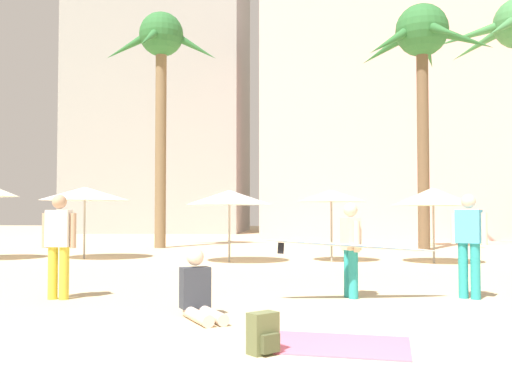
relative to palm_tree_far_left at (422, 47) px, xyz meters
name	(u,v)px	position (x,y,z in m)	size (l,w,h in m)	color
ground	(334,382)	(-4.60, -17.68, -7.96)	(120.00, 120.00, 0.00)	beige
hotel_pink	(400,131)	(1.43, 13.16, -1.44)	(16.75, 11.24, 13.04)	beige
hotel_tower_gray	(165,15)	(-15.35, 21.40, 9.19)	(12.58, 11.04, 34.31)	gray
palm_tree_far_left	(422,47)	(0.00, 0.00, 0.00)	(5.37, 5.58, 9.67)	brown
palm_tree_left	(161,57)	(-10.61, 0.71, 0.03)	(4.76, 4.84, 9.88)	brown
cafe_umbrella_0	(433,196)	(-1.02, -5.92, -6.05)	(2.40, 2.40, 2.18)	gray
cafe_umbrella_2	(85,194)	(-11.62, -5.05, -5.91)	(2.80, 2.80, 2.27)	gray
cafe_umbrella_4	(229,197)	(-6.91, -5.99, -6.07)	(2.54, 2.54, 2.11)	gray
cafe_umbrella_5	(331,196)	(-3.91, -5.60, -6.01)	(2.06, 2.06, 2.13)	gray
beach_towel	(335,345)	(-4.51, -16.34, -7.96)	(1.58, 1.10, 0.01)	#EF6684
backpack	(264,334)	(-5.26, -16.77, -7.76)	(0.35, 0.35, 0.42)	#5B613B
person_mid_right	(351,246)	(-4.01, -12.96, -7.08)	(2.97, 1.03, 1.61)	teal
person_far_left	(59,242)	(-8.88, -13.35, -7.01)	(0.61, 0.26, 1.74)	gold
person_near_right	(199,294)	(-6.25, -14.90, -7.64)	(0.79, 1.01, 0.94)	beige
person_mid_left	(469,241)	(-2.04, -12.79, -7.00)	(0.56, 0.41, 1.75)	teal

